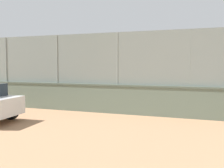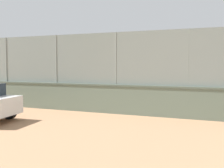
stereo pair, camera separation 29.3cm
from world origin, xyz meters
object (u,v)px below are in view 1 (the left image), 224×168
at_px(sports_ball, 126,80).
at_px(player_crossing_court, 106,88).
at_px(player_foreground_swinging, 101,80).
at_px(player_baseline_waiting, 164,82).
at_px(spare_ball_by_wall, 128,110).

bearing_deg(sports_ball, player_crossing_court, -22.99).
xyz_separation_m(player_foreground_swinging, sports_ball, (-4.46, 7.25, 0.45)).
bearing_deg(player_baseline_waiting, sports_ball, 80.76).
distance_m(sports_ball, spare_ball_by_wall, 1.82).
bearing_deg(player_crossing_court, spare_ball_by_wall, 137.59).
bearing_deg(player_crossing_court, player_foreground_swinging, -65.39).
height_order(player_foreground_swinging, sports_ball, player_foreground_swinging).
distance_m(player_foreground_swinging, spare_ball_by_wall, 9.72).
xyz_separation_m(player_baseline_waiting, spare_ball_by_wall, (0.56, 7.19, -0.92)).
height_order(player_crossing_court, player_foreground_swinging, player_foreground_swinging).
relative_size(sports_ball, spare_ball_by_wall, 1.41).
bearing_deg(player_baseline_waiting, spare_ball_by_wall, 85.55).
xyz_separation_m(player_baseline_waiting, sports_ball, (0.99, 6.10, 0.48)).
bearing_deg(sports_ball, player_foreground_swinging, -58.39).
height_order(player_baseline_waiting, sports_ball, player_baseline_waiting).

